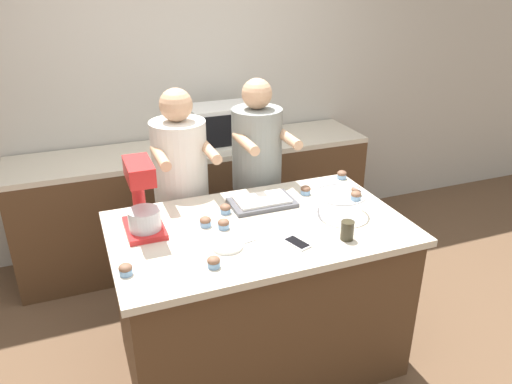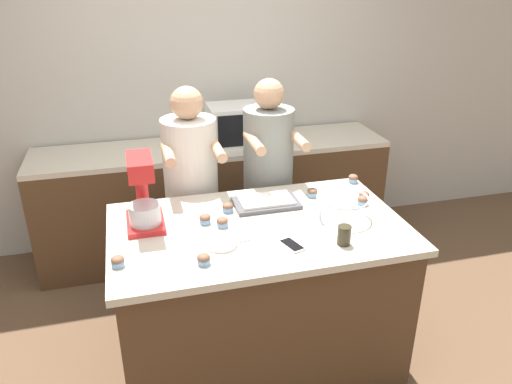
{
  "view_description": "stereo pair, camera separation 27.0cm",
  "coord_description": "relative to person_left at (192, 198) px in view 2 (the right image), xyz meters",
  "views": [
    {
      "loc": [
        -0.89,
        -2.24,
        2.24
      ],
      "look_at": [
        0.0,
        0.05,
        1.12
      ],
      "focal_mm": 35.0,
      "sensor_mm": 36.0,
      "label": 1
    },
    {
      "loc": [
        -0.63,
        -2.33,
        2.24
      ],
      "look_at": [
        0.0,
        0.05,
        1.12
      ],
      "focal_mm": 35.0,
      "sensor_mm": 36.0,
      "label": 2
    }
  ],
  "objects": [
    {
      "name": "cell_phone",
      "position": [
        0.38,
        -0.96,
        0.13
      ],
      "size": [
        0.11,
        0.16,
        0.01
      ],
      "color": "silver",
      "rests_on": "island_counter"
    },
    {
      "name": "cupcake_1",
      "position": [
        0.94,
        -0.61,
        0.15
      ],
      "size": [
        0.06,
        0.06,
        0.06
      ],
      "color": "#759EC6",
      "rests_on": "island_counter"
    },
    {
      "name": "cupcake_7",
      "position": [
        0.14,
        -0.49,
        0.15
      ],
      "size": [
        0.06,
        0.06,
        0.06
      ],
      "color": "#759EC6",
      "rests_on": "island_counter"
    },
    {
      "name": "microwave_oven",
      "position": [
        0.52,
        0.69,
        0.28
      ],
      "size": [
        0.55,
        0.34,
        0.31
      ],
      "color": "silver",
      "rests_on": "back_counter"
    },
    {
      "name": "small_plate",
      "position": [
        0.03,
        -0.86,
        0.13
      ],
      "size": [
        0.16,
        0.16,
        0.02
      ],
      "color": "white",
      "rests_on": "island_counter"
    },
    {
      "name": "cupcake_4",
      "position": [
        0.97,
        -0.55,
        0.15
      ],
      "size": [
        0.06,
        0.06,
        0.06
      ],
      "color": "#759EC6",
      "rests_on": "island_counter"
    },
    {
      "name": "cupcake_8",
      "position": [
        0.69,
        -0.43,
        0.15
      ],
      "size": [
        0.06,
        0.06,
        0.06
      ],
      "color": "#759EC6",
      "rests_on": "island_counter"
    },
    {
      "name": "stand_mixer",
      "position": [
        -0.33,
        -0.53,
        0.3
      ],
      "size": [
        0.2,
        0.3,
        0.4
      ],
      "color": "red",
      "rests_on": "island_counter"
    },
    {
      "name": "baking_tray",
      "position": [
        0.38,
        -0.46,
        0.14
      ],
      "size": [
        0.38,
        0.23,
        0.04
      ],
      "color": "#4C4C51",
      "rests_on": "island_counter"
    },
    {
      "name": "person_left",
      "position": [
        0.0,
        0.0,
        0.0
      ],
      "size": [
        0.36,
        0.52,
        1.57
      ],
      "color": "#33384C",
      "rests_on": "ground_plane"
    },
    {
      "name": "drinking_glass",
      "position": [
        0.64,
        -1.01,
        0.17
      ],
      "size": [
        0.07,
        0.07,
        0.1
      ],
      "color": "#332D1E",
      "rests_on": "island_counter"
    },
    {
      "name": "person_right",
      "position": [
        0.53,
        -0.0,
        0.02
      ],
      "size": [
        0.35,
        0.51,
        1.59
      ],
      "color": "#33384C",
      "rests_on": "ground_plane"
    },
    {
      "name": "knife",
      "position": [
        0.07,
        -0.87,
        0.12
      ],
      "size": [
        0.22,
        0.06,
        0.01
      ],
      "color": "#BCBCC1",
      "rests_on": "island_counter"
    },
    {
      "name": "cupcake_5",
      "position": [
        -0.01,
        -0.6,
        0.15
      ],
      "size": [
        0.06,
        0.06,
        0.06
      ],
      "color": "#759EC6",
      "rests_on": "island_counter"
    },
    {
      "name": "back_wall",
      "position": [
        0.27,
        1.04,
        0.53
      ],
      "size": [
        10.0,
        0.06,
        2.7
      ],
      "color": "#B2ADA3",
      "rests_on": "ground_plane"
    },
    {
      "name": "cupcake_3",
      "position": [
        0.08,
        -0.67,
        0.15
      ],
      "size": [
        0.06,
        0.06,
        0.06
      ],
      "color": "#759EC6",
      "rests_on": "island_counter"
    },
    {
      "name": "ground_plane",
      "position": [
        0.27,
        -0.7,
        -0.82
      ],
      "size": [
        16.0,
        16.0,
        0.0
      ],
      "primitive_type": "plane",
      "color": "brown"
    },
    {
      "name": "mixing_bowl",
      "position": [
        0.75,
        -0.73,
        0.19
      ],
      "size": [
        0.3,
        0.3,
        0.13
      ],
      "color": "#BCBCC1",
      "rests_on": "island_counter"
    },
    {
      "name": "cupcake_6",
      "position": [
        -0.48,
        -0.92,
        0.15
      ],
      "size": [
        0.06,
        0.06,
        0.06
      ],
      "color": "#759EC6",
      "rests_on": "island_counter"
    },
    {
      "name": "cupcake_0",
      "position": [
        -0.08,
        -1.01,
        0.15
      ],
      "size": [
        0.06,
        0.06,
        0.06
      ],
      "color": "#759EC6",
      "rests_on": "island_counter"
    },
    {
      "name": "cupcake_2",
      "position": [
        1.02,
        -0.29,
        0.15
      ],
      "size": [
        0.06,
        0.06,
        0.06
      ],
      "color": "#759EC6",
      "rests_on": "island_counter"
    },
    {
      "name": "back_counter",
      "position": [
        0.27,
        0.69,
        -0.35
      ],
      "size": [
        2.8,
        0.6,
        0.94
      ],
      "color": "#4C331E",
      "rests_on": "ground_plane"
    },
    {
      "name": "island_counter",
      "position": [
        0.27,
        -0.7,
        -0.35
      ],
      "size": [
        1.61,
        0.97,
        0.94
      ],
      "color": "#4C331E",
      "rests_on": "ground_plane"
    }
  ]
}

